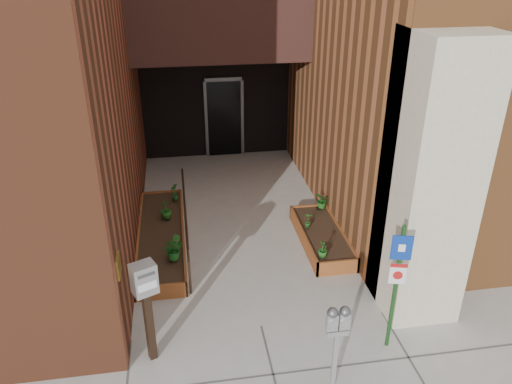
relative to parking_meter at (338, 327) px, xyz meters
name	(u,v)px	position (x,y,z in m)	size (l,w,h in m)	color
ground	(261,326)	(-0.74, 1.34, -1.05)	(80.00, 80.00, 0.00)	#9E9991
planter_left	(162,238)	(-2.29, 4.04, -0.92)	(0.90, 3.60, 0.30)	maroon
planter_right	(322,237)	(0.86, 3.54, -0.92)	(0.80, 2.20, 0.30)	maroon
handrail	(185,210)	(-1.79, 3.99, -0.31)	(0.04, 3.34, 0.90)	black
parking_meter	(338,327)	(0.00, 0.00, 0.00)	(0.30, 0.14, 1.36)	#A5A5A8
sign_post	(397,276)	(1.04, 0.63, 0.21)	(0.28, 0.10, 2.06)	#163E16
payment_dropbox	(146,292)	(-2.40, 0.95, 0.11)	(0.39, 0.35, 1.62)	black
shrub_left_a	(174,249)	(-2.04, 3.00, -0.55)	(0.37, 0.37, 0.41)	#1B611D
shrub_left_b	(176,243)	(-1.99, 3.26, -0.60)	(0.17, 0.17, 0.32)	#23631C
shrub_left_c	(166,209)	(-2.18, 4.54, -0.55)	(0.23, 0.23, 0.41)	#1F5618
shrub_left_d	(175,192)	(-1.99, 5.31, -0.55)	(0.21, 0.21, 0.40)	#1C6221
shrub_right_a	(323,249)	(0.61, 2.64, -0.60)	(0.18, 0.18, 0.32)	#1D5016
shrub_right_b	(308,220)	(0.61, 3.70, -0.59)	(0.18, 0.18, 0.33)	#1F5819
shrub_right_c	(322,201)	(1.11, 4.44, -0.58)	(0.31, 0.31, 0.34)	#205F1B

